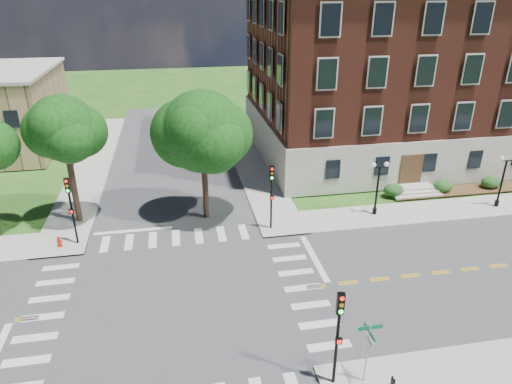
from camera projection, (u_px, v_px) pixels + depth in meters
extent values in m
plane|color=#205919|center=(179.00, 302.00, 25.52)|extent=(160.00, 160.00, 0.00)
cube|color=#3D3D3F|center=(179.00, 302.00, 25.52)|extent=(90.00, 12.00, 0.01)
cube|color=#3D3D3F|center=(179.00, 302.00, 25.52)|extent=(12.00, 90.00, 0.01)
cube|color=#9E9B93|center=(469.00, 208.00, 36.19)|extent=(34.00, 3.50, 0.12)
cube|color=#9E9B93|center=(248.00, 155.00, 47.36)|extent=(3.50, 34.00, 0.12)
cube|color=#9E9B93|center=(93.00, 165.00, 44.84)|extent=(3.50, 34.00, 0.12)
cube|color=silver|center=(314.00, 258.00, 29.65)|extent=(0.40, 5.50, 0.00)
cube|color=#A19C8E|center=(401.00, 130.00, 48.23)|extent=(30.00, 20.00, 4.20)
cube|color=#5E271B|center=(411.00, 51.00, 44.92)|extent=(29.55, 19.70, 11.80)
cube|color=#472D19|center=(411.00, 170.00, 38.75)|extent=(2.00, 0.10, 2.80)
cylinder|color=black|center=(75.00, 191.00, 33.13)|extent=(0.44, 0.44, 4.84)
sphere|color=#10350E|center=(63.00, 128.00, 31.18)|extent=(4.61, 4.61, 4.61)
cylinder|color=black|center=(206.00, 194.00, 33.97)|extent=(0.44, 0.44, 3.76)
sphere|color=#10350E|center=(202.00, 131.00, 31.97)|extent=(5.87, 5.87, 5.87)
cylinder|color=black|center=(336.00, 349.00, 19.46)|extent=(0.14, 0.14, 3.80)
cube|color=black|center=(341.00, 303.00, 18.47)|extent=(0.35, 0.27, 1.00)
cylinder|color=red|center=(342.00, 299.00, 18.21)|extent=(0.19, 0.08, 0.18)
cylinder|color=orange|center=(342.00, 305.00, 18.35)|extent=(0.19, 0.08, 0.18)
cylinder|color=#19E533|center=(341.00, 312.00, 18.49)|extent=(0.19, 0.08, 0.18)
cube|color=black|center=(339.00, 341.00, 19.05)|extent=(0.32, 0.17, 0.30)
cylinder|color=black|center=(271.00, 204.00, 32.31)|extent=(0.14, 0.14, 3.80)
cube|color=black|center=(272.00, 173.00, 31.31)|extent=(0.34, 0.26, 1.00)
cylinder|color=red|center=(272.00, 169.00, 31.06)|extent=(0.18, 0.07, 0.18)
cylinder|color=orange|center=(272.00, 174.00, 31.20)|extent=(0.18, 0.07, 0.18)
cylinder|color=#19E533|center=(272.00, 178.00, 31.33)|extent=(0.18, 0.07, 0.18)
cube|color=black|center=(272.00, 198.00, 31.90)|extent=(0.31, 0.16, 0.30)
cylinder|color=black|center=(73.00, 218.00, 30.36)|extent=(0.14, 0.14, 3.80)
cube|color=black|center=(67.00, 185.00, 29.37)|extent=(0.33, 0.23, 1.00)
cylinder|color=red|center=(66.00, 181.00, 29.11)|extent=(0.18, 0.05, 0.18)
cylinder|color=orange|center=(67.00, 186.00, 29.25)|extent=(0.18, 0.05, 0.18)
cylinder|color=#19E533|center=(68.00, 191.00, 29.39)|extent=(0.18, 0.05, 0.18)
cube|color=black|center=(71.00, 211.00, 29.95)|extent=(0.30, 0.13, 0.30)
cylinder|color=black|center=(375.00, 211.00, 35.01)|extent=(0.32, 0.32, 0.50)
cylinder|color=black|center=(377.00, 191.00, 34.32)|extent=(0.16, 0.16, 3.80)
cube|color=black|center=(380.00, 167.00, 33.52)|extent=(1.00, 0.06, 0.06)
sphere|color=white|center=(374.00, 165.00, 33.35)|extent=(0.36, 0.36, 0.36)
sphere|color=white|center=(386.00, 164.00, 33.52)|extent=(0.36, 0.36, 0.36)
cylinder|color=black|center=(497.00, 203.00, 36.25)|extent=(0.32, 0.32, 0.50)
cylinder|color=black|center=(501.00, 184.00, 35.56)|extent=(0.16, 0.16, 3.80)
cube|color=black|center=(507.00, 161.00, 34.76)|extent=(1.00, 0.06, 0.06)
sphere|color=white|center=(502.00, 159.00, 34.59)|extent=(0.36, 0.36, 0.36)
cylinder|color=gray|center=(367.00, 354.00, 19.66)|extent=(0.07, 0.07, 3.10)
cube|color=#0C633C|center=(370.00, 328.00, 19.06)|extent=(1.10, 0.03, 0.20)
cube|color=#0C633C|center=(370.00, 332.00, 19.16)|extent=(0.03, 1.10, 0.20)
cube|color=silver|center=(370.00, 340.00, 19.36)|extent=(0.03, 0.75, 0.25)
cube|color=black|center=(393.00, 382.00, 18.92)|extent=(0.14, 0.08, 0.22)
cylinder|color=red|center=(60.00, 246.00, 30.72)|extent=(0.32, 0.32, 0.10)
cylinder|color=red|center=(60.00, 242.00, 30.61)|extent=(0.22, 0.22, 0.60)
sphere|color=red|center=(59.00, 238.00, 30.48)|extent=(0.24, 0.24, 0.24)
cylinder|color=red|center=(59.00, 241.00, 30.58)|extent=(0.35, 0.12, 0.12)
cylinder|color=red|center=(59.00, 241.00, 30.58)|extent=(0.12, 0.35, 0.12)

